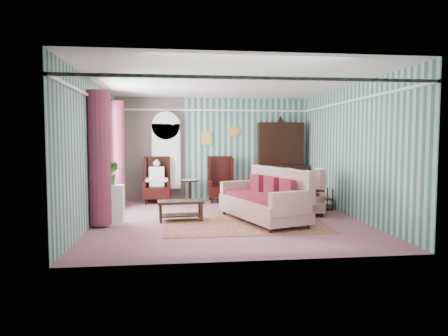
{
  "coord_description": "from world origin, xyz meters",
  "views": [
    {
      "loc": [
        -1.05,
        -8.42,
        1.7
      ],
      "look_at": [
        0.01,
        0.6,
        1.06
      ],
      "focal_mm": 32.0,
      "sensor_mm": 36.0,
      "label": 1
    }
  ],
  "objects": [
    {
      "name": "plant_stand",
      "position": [
        -2.4,
        -0.3,
        0.4
      ],
      "size": [
        0.55,
        0.35,
        0.8
      ],
      "primitive_type": "cube",
      "color": "silver",
      "rests_on": "floor"
    },
    {
      "name": "potted_plant_a",
      "position": [
        -2.44,
        -0.38,
        1.01
      ],
      "size": [
        0.45,
        0.41,
        0.43
      ],
      "primitive_type": "imported",
      "rotation": [
        0.0,
        0.0,
        0.23
      ],
      "color": "#275219",
      "rests_on": "plant_stand"
    },
    {
      "name": "coffee_table",
      "position": [
        -0.98,
        -0.06,
        0.21
      ],
      "size": [
        0.99,
        0.53,
        0.43
      ],
      "primitive_type": "cube",
      "rotation": [
        0.0,
        0.0,
        0.07
      ],
      "color": "black",
      "rests_on": "floor"
    },
    {
      "name": "dresser_hutch",
      "position": [
        1.9,
        2.72,
        1.18
      ],
      "size": [
        1.5,
        0.56,
        2.36
      ],
      "primitive_type": "cube",
      "color": "black",
      "rests_on": "floor"
    },
    {
      "name": "floral_armchair",
      "position": [
        1.84,
        0.32,
        0.45
      ],
      "size": [
        0.97,
        0.99,
        0.89
      ],
      "primitive_type": "cube",
      "rotation": [
        0.0,
        0.0,
        1.42
      ],
      "color": "beige",
      "rests_on": "floor"
    },
    {
      "name": "sofa",
      "position": [
        0.72,
        -0.32,
        0.47
      ],
      "size": [
        1.55,
        2.43,
        0.93
      ],
      "primitive_type": "cube",
      "rotation": [
        0.0,
        0.0,
        1.89
      ],
      "color": "#B3A88B",
      "rests_on": "floor"
    },
    {
      "name": "wingback_left",
      "position": [
        -1.6,
        2.45,
        0.62
      ],
      "size": [
        0.76,
        0.8,
        1.25
      ],
      "primitive_type": "cube",
      "color": "black",
      "rests_on": "floor"
    },
    {
      "name": "floor",
      "position": [
        0.0,
        0.0,
        0.0
      ],
      "size": [
        6.0,
        6.0,
        0.0
      ],
      "primitive_type": "plane",
      "color": "#94565E",
      "rests_on": "ground"
    },
    {
      "name": "nest_table",
      "position": [
        2.47,
        0.9,
        0.27
      ],
      "size": [
        0.45,
        0.38,
        0.54
      ],
      "primitive_type": "cube",
      "color": "black",
      "rests_on": "floor"
    },
    {
      "name": "round_side_table",
      "position": [
        -0.7,
        2.6,
        0.3
      ],
      "size": [
        0.5,
        0.5,
        0.6
      ],
      "primitive_type": "cylinder",
      "color": "black",
      "rests_on": "floor"
    },
    {
      "name": "potted_plant_b",
      "position": [
        -2.36,
        -0.2,
        1.04
      ],
      "size": [
        0.31,
        0.27,
        0.47
      ],
      "primitive_type": "imported",
      "rotation": [
        0.0,
        0.0,
        -0.27
      ],
      "color": "#184E1C",
      "rests_on": "plant_stand"
    },
    {
      "name": "wingback_right",
      "position": [
        0.15,
        2.45,
        0.62
      ],
      "size": [
        0.76,
        0.8,
        1.25
      ],
      "primitive_type": "cube",
      "color": "black",
      "rests_on": "floor"
    },
    {
      "name": "rug",
      "position": [
        0.3,
        -0.3,
        0.01
      ],
      "size": [
        3.2,
        2.6,
        0.01
      ],
      "primitive_type": "cube",
      "color": "#461718",
      "rests_on": "floor"
    },
    {
      "name": "potted_plant_c",
      "position": [
        -2.45,
        -0.28,
        1.0
      ],
      "size": [
        0.24,
        0.24,
        0.39
      ],
      "primitive_type": "imported",
      "rotation": [
        0.0,
        0.0,
        0.12
      ],
      "color": "#1C5019",
      "rests_on": "plant_stand"
    },
    {
      "name": "room_shell",
      "position": [
        -0.62,
        0.18,
        2.01
      ],
      "size": [
        5.53,
        6.02,
        2.91
      ],
      "color": "#36625C",
      "rests_on": "ground"
    },
    {
      "name": "seated_woman",
      "position": [
        -1.6,
        2.45,
        0.59
      ],
      "size": [
        0.44,
        0.4,
        1.18
      ],
      "primitive_type": null,
      "color": "silver",
      "rests_on": "floor"
    },
    {
      "name": "bookcase",
      "position": [
        -1.35,
        2.84,
        1.12
      ],
      "size": [
        0.8,
        0.28,
        2.24
      ],
      "primitive_type": "cube",
      "color": "white",
      "rests_on": "floor"
    }
  ]
}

